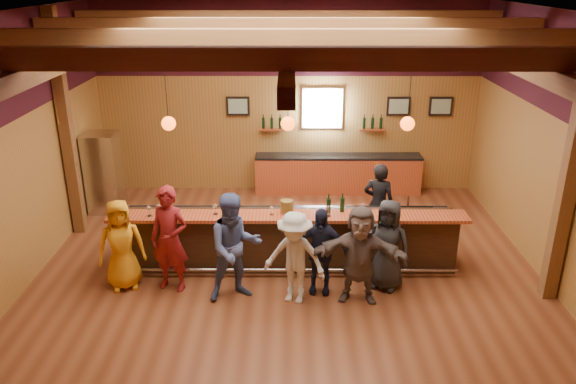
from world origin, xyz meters
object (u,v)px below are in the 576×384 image
object	(u,v)px
bar_counter	(289,237)
ice_bucket	(287,207)
back_bar_cabinet	(338,174)
customer_denim	(235,247)
bottle_a	(329,206)
customer_dark	(387,245)
stainless_fridge	(104,173)
bartender	(379,204)
customer_redvest	(170,239)
customer_brown	(360,255)
customer_white	(295,258)
customer_navy	(320,251)
customer_orange	(121,245)

from	to	relation	value
bar_counter	ice_bucket	bearing A→B (deg)	-98.30
bar_counter	back_bar_cabinet	bearing A→B (deg)	71.66
customer_denim	ice_bucket	size ratio (longest dim) A/B	7.70
bottle_a	customer_dark	bearing A→B (deg)	-33.34
stainless_fridge	bartender	distance (m)	6.09
bartender	ice_bucket	world-z (taller)	bartender
stainless_fridge	customer_redvest	xyz separation A→B (m)	(2.13, -3.36, 0.02)
customer_denim	bartender	world-z (taller)	customer_denim
customer_denim	customer_brown	distance (m)	2.02
stainless_fridge	bartender	xyz separation A→B (m)	(5.87, -1.60, -0.07)
stainless_fridge	ice_bucket	world-z (taller)	stainless_fridge
customer_white	customer_navy	size ratio (longest dim) A/B	1.04
stainless_fridge	customer_white	size ratio (longest dim) A/B	1.14
customer_dark	back_bar_cabinet	bearing A→B (deg)	121.07
customer_dark	bottle_a	distance (m)	1.23
back_bar_cabinet	bottle_a	world-z (taller)	bottle_a
ice_bucket	customer_white	bearing A→B (deg)	-82.86
customer_orange	customer_denim	size ratio (longest dim) A/B	0.86
customer_dark	bartender	xyz separation A→B (m)	(0.10, 1.72, 0.03)
stainless_fridge	bar_counter	bearing A→B (deg)	-30.76
stainless_fridge	customer_dark	size ratio (longest dim) A/B	1.13
customer_orange	customer_brown	xyz separation A→B (m)	(3.96, -0.40, 0.03)
bar_counter	back_bar_cabinet	distance (m)	3.76
stainless_fridge	customer_brown	world-z (taller)	stainless_fridge
customer_redvest	bartender	distance (m)	4.14
back_bar_cabinet	customer_orange	bearing A→B (deg)	-132.00
back_bar_cabinet	bartender	world-z (taller)	bartender
customer_brown	customer_orange	bearing A→B (deg)	-178.45
customer_orange	customer_redvest	xyz separation A→B (m)	(0.83, -0.04, 0.13)
customer_navy	bartender	size ratio (longest dim) A/B	0.92
back_bar_cabinet	bartender	size ratio (longest dim) A/B	2.42
customer_denim	customer_brown	size ratio (longest dim) A/B	1.11
customer_redvest	ice_bucket	xyz separation A→B (m)	(1.95, 0.66, 0.31)
stainless_fridge	customer_navy	world-z (taller)	stainless_fridge
back_bar_cabinet	customer_brown	xyz separation A→B (m)	(-0.04, -4.84, 0.35)
stainless_fridge	customer_orange	size ratio (longest dim) A/B	1.13
bar_counter	customer_brown	world-z (taller)	customer_brown
bartender	ice_bucket	bearing A→B (deg)	49.57
stainless_fridge	bottle_a	world-z (taller)	stainless_fridge
back_bar_cabinet	customer_brown	size ratio (longest dim) A/B	2.41
customer_redvest	bartender	world-z (taller)	customer_redvest
back_bar_cabinet	customer_dark	world-z (taller)	customer_dark
customer_white	customer_navy	bearing A→B (deg)	53.50
customer_redvest	customer_navy	bearing A→B (deg)	14.32
stainless_fridge	customer_denim	world-z (taller)	customer_denim
bartender	bar_counter	bearing A→B (deg)	43.91
bar_counter	customer_navy	xyz separation A→B (m)	(0.51, -1.01, 0.24)
back_bar_cabinet	customer_denim	xyz separation A→B (m)	(-2.05, -4.77, 0.45)
bar_counter	customer_denim	bearing A→B (deg)	-125.98
stainless_fridge	customer_brown	size ratio (longest dim) A/B	1.08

